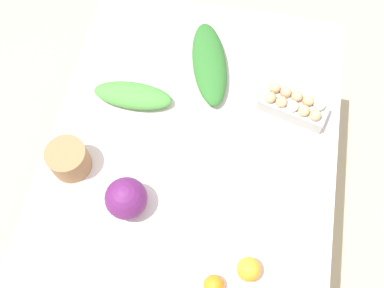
{
  "coord_description": "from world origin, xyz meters",
  "views": [
    {
      "loc": [
        -0.65,
        -0.13,
        2.21
      ],
      "look_at": [
        0.0,
        0.0,
        0.79
      ],
      "focal_mm": 40.0,
      "sensor_mm": 36.0,
      "label": 1
    }
  ],
  "objects_px": {
    "greens_bunch_scallion": "(210,63)",
    "orange_6": "(214,285)",
    "paper_bag": "(69,159)",
    "orange_3": "(249,269)",
    "greens_bunch_dandelion": "(133,95)",
    "egg_carton": "(293,105)",
    "cabbage_purple": "(126,198)"
  },
  "relations": [
    {
      "from": "greens_bunch_scallion",
      "to": "orange_6",
      "type": "distance_m",
      "value": 0.85
    },
    {
      "from": "paper_bag",
      "to": "orange_3",
      "type": "bearing_deg",
      "value": -110.07
    },
    {
      "from": "greens_bunch_dandelion",
      "to": "greens_bunch_scallion",
      "type": "bearing_deg",
      "value": -52.4
    },
    {
      "from": "egg_carton",
      "to": "orange_3",
      "type": "distance_m",
      "value": 0.63
    },
    {
      "from": "paper_bag",
      "to": "orange_3",
      "type": "distance_m",
      "value": 0.72
    },
    {
      "from": "cabbage_purple",
      "to": "orange_6",
      "type": "height_order",
      "value": "cabbage_purple"
    },
    {
      "from": "cabbage_purple",
      "to": "greens_bunch_dandelion",
      "type": "distance_m",
      "value": 0.43
    },
    {
      "from": "egg_carton",
      "to": "paper_bag",
      "type": "relative_size",
      "value": 1.95
    },
    {
      "from": "egg_carton",
      "to": "greens_bunch_dandelion",
      "type": "relative_size",
      "value": 0.9
    },
    {
      "from": "egg_carton",
      "to": "paper_bag",
      "type": "xyz_separation_m",
      "value": [
        -0.38,
        0.76,
        0.01
      ]
    },
    {
      "from": "cabbage_purple",
      "to": "paper_bag",
      "type": "relative_size",
      "value": 1.02
    },
    {
      "from": "egg_carton",
      "to": "orange_3",
      "type": "height_order",
      "value": "egg_carton"
    },
    {
      "from": "cabbage_purple",
      "to": "greens_bunch_scallion",
      "type": "relative_size",
      "value": 0.36
    },
    {
      "from": "cabbage_purple",
      "to": "greens_bunch_dandelion",
      "type": "bearing_deg",
      "value": 12.14
    },
    {
      "from": "greens_bunch_dandelion",
      "to": "orange_6",
      "type": "bearing_deg",
      "value": -145.89
    },
    {
      "from": "paper_bag",
      "to": "greens_bunch_scallion",
      "type": "bearing_deg",
      "value": -38.82
    },
    {
      "from": "cabbage_purple",
      "to": "greens_bunch_dandelion",
      "type": "relative_size",
      "value": 0.47
    },
    {
      "from": "egg_carton",
      "to": "greens_bunch_scallion",
      "type": "relative_size",
      "value": 0.7
    },
    {
      "from": "paper_bag",
      "to": "greens_bunch_scallion",
      "type": "distance_m",
      "value": 0.66
    },
    {
      "from": "paper_bag",
      "to": "orange_6",
      "type": "height_order",
      "value": "paper_bag"
    },
    {
      "from": "egg_carton",
      "to": "greens_bunch_dandelion",
      "type": "xyz_separation_m",
      "value": [
        -0.07,
        0.61,
        -0.01
      ]
    },
    {
      "from": "cabbage_purple",
      "to": "orange_6",
      "type": "relative_size",
      "value": 2.2
    },
    {
      "from": "orange_6",
      "to": "orange_3",
      "type": "bearing_deg",
      "value": -55.8
    },
    {
      "from": "cabbage_purple",
      "to": "greens_bunch_scallion",
      "type": "bearing_deg",
      "value": -15.86
    },
    {
      "from": "orange_3",
      "to": "paper_bag",
      "type": "bearing_deg",
      "value": 69.93
    },
    {
      "from": "orange_3",
      "to": "orange_6",
      "type": "bearing_deg",
      "value": 124.2
    },
    {
      "from": "cabbage_purple",
      "to": "orange_3",
      "type": "relative_size",
      "value": 1.82
    },
    {
      "from": "paper_bag",
      "to": "greens_bunch_dandelion",
      "type": "distance_m",
      "value": 0.35
    },
    {
      "from": "greens_bunch_dandelion",
      "to": "greens_bunch_scallion",
      "type": "xyz_separation_m",
      "value": [
        0.2,
        -0.26,
        0.0
      ]
    },
    {
      "from": "greens_bunch_scallion",
      "to": "cabbage_purple",
      "type": "bearing_deg",
      "value": 164.14
    },
    {
      "from": "paper_bag",
      "to": "orange_6",
      "type": "xyz_separation_m",
      "value": [
        -0.32,
        -0.57,
        -0.02
      ]
    },
    {
      "from": "greens_bunch_scallion",
      "to": "orange_6",
      "type": "bearing_deg",
      "value": -169.11
    }
  ]
}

